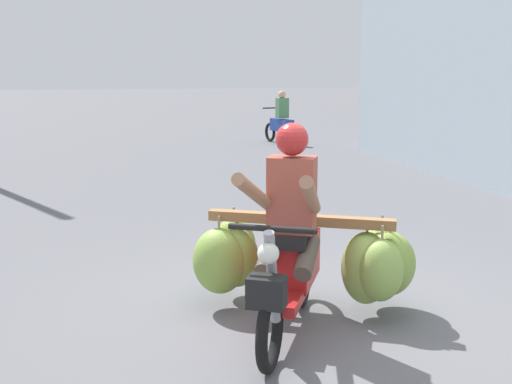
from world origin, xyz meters
TOP-DOWN VIEW (x-y plane):
  - ground_plane at (0.00, 0.00)m, footprint 120.00×120.00m
  - motorbike_main_loaded at (-0.07, 0.15)m, footprint 1.92×1.95m
  - motorbike_distant_ahead_left at (3.03, 11.68)m, footprint 0.60×1.60m

SIDE VIEW (x-z plane):
  - ground_plane at x=0.00m, z-range 0.00..0.00m
  - motorbike_main_loaded at x=-0.07m, z-range -0.29..1.29m
  - motorbike_distant_ahead_left at x=3.03m, z-range -0.13..1.27m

